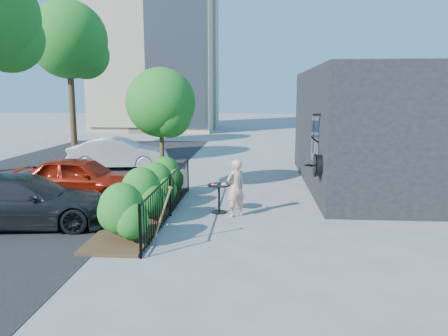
# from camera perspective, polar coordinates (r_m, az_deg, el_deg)

# --- Properties ---
(ground) EXTENTS (120.00, 120.00, 0.00)m
(ground) POSITION_cam_1_polar(r_m,az_deg,el_deg) (11.42, 0.47, -6.46)
(ground) COLOR gray
(ground) RESTS_ON ground
(shop_building) EXTENTS (6.22, 9.00, 4.00)m
(shop_building) POSITION_cam_1_polar(r_m,az_deg,el_deg) (16.21, 21.44, 4.87)
(shop_building) COLOR black
(shop_building) RESTS_ON ground
(fence) EXTENTS (0.05, 6.05, 1.10)m
(fence) POSITION_cam_1_polar(r_m,az_deg,el_deg) (11.47, -7.04, -3.57)
(fence) COLOR black
(fence) RESTS_ON ground
(planting_bed) EXTENTS (1.30, 6.00, 0.08)m
(planting_bed) POSITION_cam_1_polar(r_m,az_deg,el_deg) (11.76, -10.36, -5.95)
(planting_bed) COLOR #382616
(planting_bed) RESTS_ON ground
(shrubs) EXTENTS (1.10, 5.60, 1.24)m
(shrubs) POSITION_cam_1_polar(r_m,az_deg,el_deg) (11.67, -9.86, -2.71)
(shrubs) COLOR #16621C
(shrubs) RESTS_ON ground
(patio_tree) EXTENTS (2.20, 2.20, 3.94)m
(patio_tree) POSITION_cam_1_polar(r_m,az_deg,el_deg) (14.02, -8.01, 7.91)
(patio_tree) COLOR #3F2B19
(patio_tree) RESTS_ON ground
(street) EXTENTS (9.00, 30.00, 0.01)m
(street) POSITION_cam_1_polar(r_m,az_deg,el_deg) (16.25, -24.25, -2.43)
(street) COLOR black
(street) RESTS_ON ground
(street_tree_far) EXTENTS (4.40, 4.40, 8.28)m
(street_tree_far) POSITION_cam_1_polar(r_m,az_deg,el_deg) (27.22, -19.54, 14.94)
(street_tree_far) COLOR #3F2B19
(street_tree_far) RESTS_ON ground
(cafe_table) EXTENTS (0.62, 0.62, 0.83)m
(cafe_table) POSITION_cam_1_polar(r_m,az_deg,el_deg) (11.73, -0.65, -3.30)
(cafe_table) COLOR black
(cafe_table) RESTS_ON ground
(woman) EXTENTS (0.65, 0.63, 1.51)m
(woman) POSITION_cam_1_polar(r_m,az_deg,el_deg) (11.36, 1.54, -2.62)
(woman) COLOR tan
(woman) RESTS_ON ground
(shovel) EXTENTS (0.45, 0.17, 1.32)m
(shovel) POSITION_cam_1_polar(r_m,az_deg,el_deg) (9.30, -8.23, -6.64)
(shovel) COLOR brown
(shovel) RESTS_ON ground
(car_red) EXTENTS (3.89, 1.67, 1.31)m
(car_red) POSITION_cam_1_polar(r_m,az_deg,el_deg) (13.92, -18.25, -1.24)
(car_red) COLOR maroon
(car_red) RESTS_ON ground
(car_silver) EXTENTS (4.20, 1.83, 1.34)m
(car_silver) POSITION_cam_1_polar(r_m,az_deg,el_deg) (19.09, -13.58, 1.88)
(car_silver) COLOR silver
(car_silver) RESTS_ON ground
(car_darkgrey) EXTENTS (4.53, 2.36, 1.25)m
(car_darkgrey) POSITION_cam_1_polar(r_m,az_deg,el_deg) (11.59, -24.66, -3.92)
(car_darkgrey) COLOR black
(car_darkgrey) RESTS_ON ground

